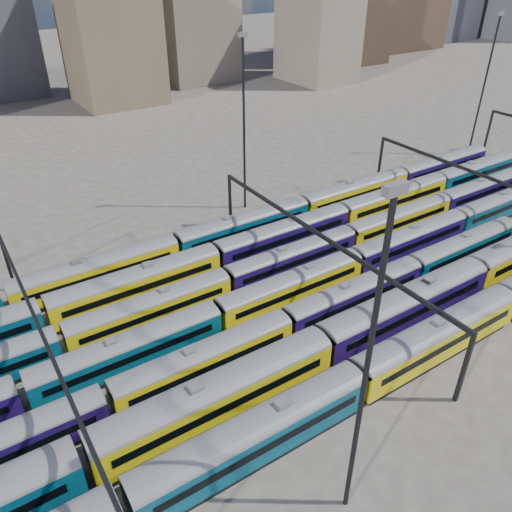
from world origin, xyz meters
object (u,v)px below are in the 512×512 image
rake_2 (107,400)px  mast_2 (367,364)px  rake_1 (322,344)px  rake_0 (504,299)px

rake_2 → mast_2: (11.91, -17.00, 11.55)m
rake_1 → mast_2: bearing=-121.9°
rake_0 → rake_2: size_ratio=1.14×
rake_2 → rake_1: bearing=-14.5°
mast_2 → rake_2: bearing=125.0°
rake_0 → mast_2: 31.55m
rake_1 → mast_2: mast_2 is taller
mast_2 → rake_1: bearing=58.1°
rake_0 → rake_2: bearing=166.1°
rake_2 → mast_2: 23.76m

